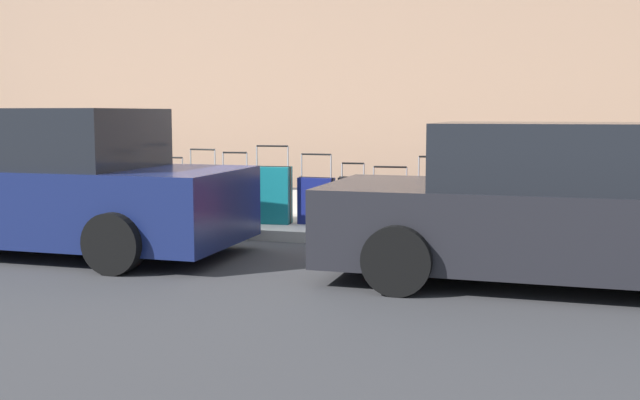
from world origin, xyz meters
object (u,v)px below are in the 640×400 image
Objects in this scene: suitcase_red_3 at (390,206)px; bollard_post at (67,184)px; suitcase_olive_1 at (475,205)px; suitcase_silver_7 at (235,194)px; suitcase_olive_8 at (203,193)px; parked_car_charcoal_0 at (563,208)px; suitcase_silver_0 at (515,204)px; suitcase_maroon_2 at (434,204)px; parked_car_navy_1 at (46,185)px; parking_meter at (590,168)px; suitcase_teal_6 at (273,195)px; fire_hydrant at (116,186)px; suitcase_black_4 at (353,201)px; suitcase_maroon_9 at (172,198)px; suitcase_navy_5 at (316,201)px.

bollard_post is at bearing 0.91° from suitcase_red_3.
bollard_post is at bearing 2.05° from suitcase_olive_1.
suitcase_olive_8 reaches higher than suitcase_silver_7.
parked_car_charcoal_0 is at bearing 156.27° from suitcase_olive_8.
suitcase_olive_1 is (0.49, -0.01, -0.04)m from suitcase_silver_0.
parked_car_charcoal_0 is (-4.80, 2.11, 0.22)m from suitcase_olive_8.
suitcase_olive_8 reaches higher than suitcase_maroon_2.
bollard_post is at bearing -60.57° from parked_car_navy_1.
bollard_post reaches higher than suitcase_red_3.
suitcase_teal_6 is at bearing 4.41° from parking_meter.
suitcase_red_3 is at bearing 7.52° from parking_meter.
suitcase_silver_7 is 1.92m from fire_hydrant.
parking_meter is (-4.08, -0.31, 0.44)m from suitcase_teal_6.
fire_hydrant is (3.57, 0.02, 0.10)m from suitcase_black_4.
parking_meter reaches higher than suitcase_maroon_2.
fire_hydrant is at bearing -2.02° from suitcase_silver_7.
suitcase_maroon_9 reaches higher than fire_hydrant.
suitcase_red_3 is (1.57, 0.12, -0.07)m from suitcase_silver_0.
suitcase_maroon_2 is 1.97m from parking_meter.
bollard_post reaches higher than suitcase_maroon_9.
suitcase_red_3 is 2.70m from suitcase_olive_8.
suitcase_silver_0 is 5.66m from fire_hydrant.
bollard_post reaches higher than suitcase_silver_0.
suitcase_maroon_9 is (3.23, -0.15, -0.02)m from suitcase_red_3.
suitcase_olive_8 is (2.70, -0.09, 0.07)m from suitcase_red_3.
fire_hydrant is 0.18× the size of parked_car_navy_1.
suitcase_maroon_2 is (0.51, 0.12, 0.01)m from suitcase_olive_1.
suitcase_teal_6 reaches higher than bollard_post.
parked_car_charcoal_0 is at bearing 145.69° from suitcase_navy_5.
suitcase_silver_0 is 0.73× the size of suitcase_teal_6.
suitcase_olive_1 is 5.90m from bollard_post.
bollard_post reaches higher than suitcase_black_4.
parked_car_navy_1 is at bearing 52.77° from suitcase_silver_7.
suitcase_navy_5 is 3.79m from bollard_post.
suitcase_red_3 is 0.77× the size of suitcase_teal_6.
suitcase_silver_7 is at bearing 5.73° from suitcase_navy_5.
parking_meter is at bearing -170.64° from suitcase_maroon_2.
suitcase_teal_6 is at bearing 2.02° from suitcase_silver_0.
suitcase_black_4 is 0.19× the size of parked_car_charcoal_0.
suitcase_black_4 is at bearing 1.40° from suitcase_olive_1.
suitcase_red_3 is 0.93× the size of suitcase_maroon_9.
parking_meter is at bearing -176.85° from bollard_post.
parked_car_charcoal_0 is at bearing 157.81° from suitcase_maroon_9.
suitcase_maroon_9 is (3.80, -0.14, -0.06)m from suitcase_maroon_2.
suitcase_maroon_9 is (2.71, -0.06, -0.05)m from suitcase_black_4.
parked_car_navy_1 reaches higher than suitcase_maroon_2.
suitcase_olive_1 is 0.18× the size of parked_car_navy_1.
suitcase_olive_8 is at bearing -115.77° from parked_car_navy_1.
suitcase_olive_1 is at bearing -166.62° from suitcase_maroon_2.
suitcase_red_3 is 0.96× the size of suitcase_black_4.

